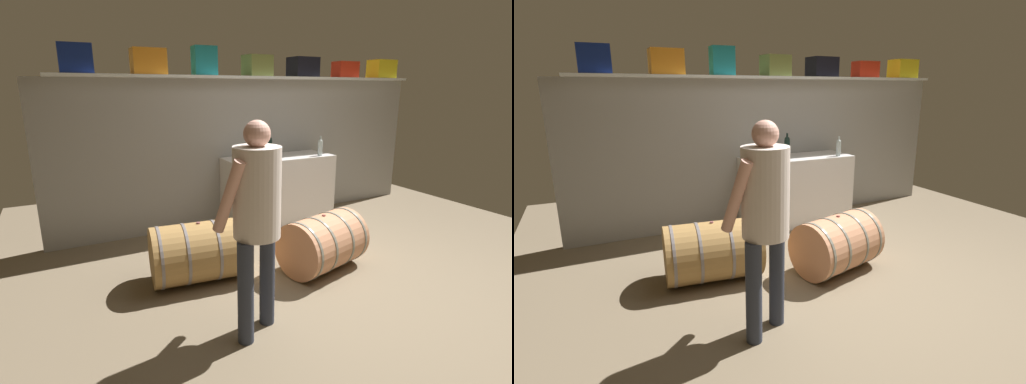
% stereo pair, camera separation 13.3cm
% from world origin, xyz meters
% --- Properties ---
extents(ground_plane, '(6.73, 8.00, 0.02)m').
position_xyz_m(ground_plane, '(0.00, 0.60, -0.01)').
color(ground_plane, '#73644D').
extents(back_wall_panel, '(5.53, 0.10, 1.97)m').
position_xyz_m(back_wall_panel, '(0.00, 2.40, 0.99)').
color(back_wall_panel, gray).
rests_on(back_wall_panel, ground).
extents(high_shelf_board, '(5.09, 0.40, 0.03)m').
position_xyz_m(high_shelf_board, '(0.00, 2.25, 1.99)').
color(high_shelf_board, silver).
rests_on(high_shelf_board, back_wall_panel).
extents(toolcase_navy, '(0.34, 0.29, 0.31)m').
position_xyz_m(toolcase_navy, '(-2.20, 2.25, 2.16)').
color(toolcase_navy, navy).
rests_on(toolcase_navy, high_shelf_board).
extents(toolcase_orange, '(0.38, 0.28, 0.29)m').
position_xyz_m(toolcase_orange, '(-1.43, 2.25, 2.15)').
color(toolcase_orange, orange).
rests_on(toolcase_orange, high_shelf_board).
extents(toolcase_teal, '(0.29, 0.22, 0.35)m').
position_xyz_m(toolcase_teal, '(-0.75, 2.25, 2.18)').
color(toolcase_teal, '#187C85').
rests_on(toolcase_teal, high_shelf_board).
extents(toolcase_olive, '(0.36, 0.30, 0.27)m').
position_xyz_m(toolcase_olive, '(-0.01, 2.25, 2.14)').
color(toolcase_olive, olive).
rests_on(toolcase_olive, high_shelf_board).
extents(toolcase_black, '(0.39, 0.30, 0.27)m').
position_xyz_m(toolcase_black, '(0.71, 2.25, 2.14)').
color(toolcase_black, black).
rests_on(toolcase_black, high_shelf_board).
extents(toolcase_red, '(0.35, 0.27, 0.23)m').
position_xyz_m(toolcase_red, '(1.47, 2.25, 2.12)').
color(toolcase_red, red).
rests_on(toolcase_red, high_shelf_board).
extents(toolcase_yellow, '(0.38, 0.29, 0.28)m').
position_xyz_m(toolcase_yellow, '(2.20, 2.25, 2.14)').
color(toolcase_yellow, yellow).
rests_on(toolcase_yellow, high_shelf_board).
extents(work_cabinet, '(1.53, 0.59, 0.94)m').
position_xyz_m(work_cabinet, '(0.22, 2.04, 0.47)').
color(work_cabinet, silver).
rests_on(work_cabinet, ground).
extents(wine_bottle_clear, '(0.06, 0.06, 0.27)m').
position_xyz_m(wine_bottle_clear, '(0.76, 1.84, 1.06)').
color(wine_bottle_clear, '#AFC0C0').
rests_on(wine_bottle_clear, work_cabinet).
extents(wine_bottle_dark, '(0.08, 0.08, 0.33)m').
position_xyz_m(wine_bottle_dark, '(0.05, 2.03, 1.09)').
color(wine_bottle_dark, black).
rests_on(wine_bottle_dark, work_cabinet).
extents(wine_glass, '(0.08, 0.08, 0.16)m').
position_xyz_m(wine_glass, '(0.01, 2.21, 1.05)').
color(wine_glass, white).
rests_on(wine_glass, work_cabinet).
extents(wine_barrel_near, '(0.96, 0.77, 0.60)m').
position_xyz_m(wine_barrel_near, '(-0.14, 0.53, 0.30)').
color(wine_barrel_near, tan).
rests_on(wine_barrel_near, ground).
extents(wine_barrel_far, '(0.98, 0.69, 0.61)m').
position_xyz_m(wine_barrel_far, '(-1.37, 0.89, 0.30)').
color(wine_barrel_far, '#A07741').
rests_on(wine_barrel_far, ground).
extents(winemaker_pouring, '(0.56, 0.50, 1.65)m').
position_xyz_m(winemaker_pouring, '(-1.26, -0.11, 1.01)').
color(winemaker_pouring, '#2B303D').
rests_on(winemaker_pouring, ground).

